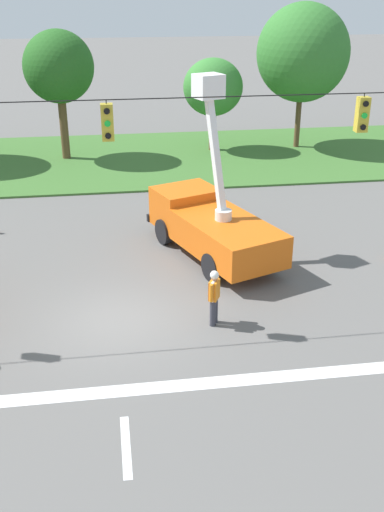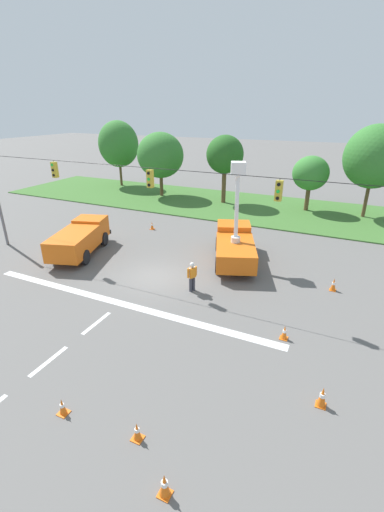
{
  "view_description": "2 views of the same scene",
  "coord_description": "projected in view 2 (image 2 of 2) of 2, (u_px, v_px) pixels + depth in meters",
  "views": [
    {
      "loc": [
        -0.03,
        -15.84,
        9.39
      ],
      "look_at": [
        2.45,
        1.18,
        1.46
      ],
      "focal_mm": 42.0,
      "sensor_mm": 36.0,
      "label": 1
    },
    {
      "loc": [
        10.09,
        -16.1,
        9.58
      ],
      "look_at": [
        2.01,
        1.18,
        1.31
      ],
      "focal_mm": 24.0,
      "sensor_mm": 36.0,
      "label": 2
    }
  ],
  "objects": [
    {
      "name": "ground_plane",
      "position": [
        154.0,
        277.0,
        21.11
      ],
      "size": [
        200.0,
        200.0,
        0.0
      ],
      "primitive_type": "plane",
      "color": "#605E5B"
    },
    {
      "name": "grass_verge",
      "position": [
        242.0,
        206.0,
        36.05
      ],
      "size": [
        56.0,
        12.0,
        0.1
      ],
      "primitive_type": "cube",
      "color": "#3D6B2D",
      "rests_on": "ground"
    },
    {
      "name": "lane_markings",
      "position": [
        103.0,
        318.0,
        16.99
      ],
      "size": [
        17.6,
        15.25,
        0.01
      ],
      "color": "silver",
      "rests_on": "ground"
    },
    {
      "name": "signal_gantry",
      "position": [
        151.0,
        207.0,
        19.33
      ],
      "size": [
        26.2,
        0.33,
        7.2
      ],
      "color": "slate",
      "rests_on": "ground"
    },
    {
      "name": "tree_far_west",
      "position": [
        118.0,
        144.0,
        43.55
      ],
      "size": [
        5.19,
        4.78,
        8.21
      ],
      "color": "brown",
      "rests_on": "ground"
    },
    {
      "name": "tree_west",
      "position": [
        160.0,
        155.0,
        38.52
      ],
      "size": [
        5.26,
        5.19,
        7.18
      ],
      "color": "brown",
      "rests_on": "ground"
    },
    {
      "name": "tree_centre",
      "position": [
        225.0,
        155.0,
        35.39
      ],
      "size": [
        3.82,
        4.11,
        7.1
      ],
      "color": "brown",
      "rests_on": "ground"
    },
    {
      "name": "tree_east",
      "position": [
        311.0,
        173.0,
        33.1
      ],
      "size": [
        3.47,
        3.29,
        5.42
      ],
      "color": "brown",
      "rests_on": "ground"
    },
    {
      "name": "tree_far_east",
      "position": [
        375.0,
        157.0,
        30.32
      ],
      "size": [
        5.33,
        5.66,
        8.37
      ],
      "color": "brown",
      "rests_on": "ground"
    },
    {
      "name": "utility_truck_bucket_lift",
      "position": [
        235.0,
        243.0,
        22.86
      ],
      "size": [
        4.54,
        6.84,
        6.53
      ],
      "color": "orange",
      "rests_on": "ground"
    },
    {
      "name": "utility_truck_support_near",
      "position": [
        80.0,
        238.0,
        24.07
      ],
      "size": [
        4.0,
        6.53,
        2.04
      ],
      "color": "orange",
      "rests_on": "ground"
    },
    {
      "name": "road_worker",
      "position": [
        192.0,
        275.0,
        19.11
      ],
      "size": [
        0.4,
        0.58,
        1.77
      ],
      "color": "#383842",
      "rests_on": "ground"
    },
    {
      "name": "traffic_cone_foreground_left",
      "position": [
        334.0,
        284.0,
        19.4
      ],
      "size": [
        0.36,
        0.36,
        0.76
      ],
      "color": "orange",
      "rests_on": "ground"
    },
    {
      "name": "traffic_cone_foreground_right",
      "position": [
        322.0,
        397.0,
        11.82
      ],
      "size": [
        0.36,
        0.36,
        0.81
      ],
      "color": "orange",
      "rests_on": "ground"
    },
    {
      "name": "traffic_cone_mid_left",
      "position": [
        152.0,
        225.0,
        29.25
      ],
      "size": [
        0.36,
        0.36,
        0.7
      ],
      "color": "orange",
      "rests_on": "ground"
    },
    {
      "name": "traffic_cone_mid_right",
      "position": [
        164.0,
        485.0,
        9.06
      ],
      "size": [
        0.36,
        0.36,
        0.79
      ],
      "color": "orange",
      "rests_on": "ground"
    },
    {
      "name": "traffic_cone_near_bucket",
      "position": [
        62.0,
        407.0,
        11.55
      ],
      "size": [
        0.36,
        0.36,
        0.63
      ],
      "color": "orange",
      "rests_on": "ground"
    },
    {
      "name": "traffic_cone_lane_edge_a",
      "position": [
        137.0,
        431.0,
        10.64
      ],
      "size": [
        0.36,
        0.36,
        0.67
      ],
      "color": "orange",
      "rests_on": "ground"
    },
    {
      "name": "traffic_cone_lane_edge_b",
      "position": [
        284.0,
        332.0,
        15.32
      ],
      "size": [
        0.36,
        0.36,
        0.69
      ],
      "color": "orange",
      "rests_on": "ground"
    }
  ]
}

